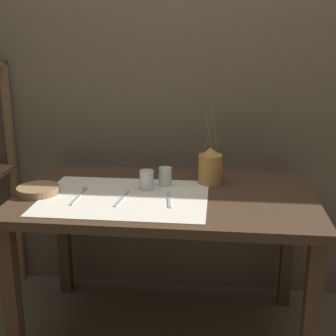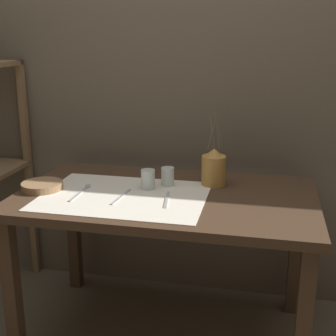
% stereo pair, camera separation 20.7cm
% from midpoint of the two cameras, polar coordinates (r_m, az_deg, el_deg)
% --- Properties ---
extents(ground_plane, '(12.00, 12.00, 0.00)m').
position_cam_midpoint_polar(ground_plane, '(2.45, -2.82, -19.52)').
color(ground_plane, brown).
extents(stone_wall_back, '(7.00, 0.06, 2.40)m').
position_cam_midpoint_polar(stone_wall_back, '(2.50, -1.37, 10.89)').
color(stone_wall_back, brown).
rests_on(stone_wall_back, ground_plane).
extents(wooden_table, '(1.34, 0.79, 0.73)m').
position_cam_midpoint_polar(wooden_table, '(2.14, -3.06, -5.43)').
color(wooden_table, '#422D1E').
rests_on(wooden_table, ground_plane).
extents(linen_cloth, '(0.73, 0.54, 0.00)m').
position_cam_midpoint_polar(linen_cloth, '(2.08, -8.18, -3.60)').
color(linen_cloth, silver).
rests_on(linen_cloth, wooden_table).
extents(pitcher_with_flowers, '(0.11, 0.11, 0.39)m').
position_cam_midpoint_polar(pitcher_with_flowers, '(2.22, 2.52, 0.10)').
color(pitcher_with_flowers, '#B7843D').
rests_on(pitcher_with_flowers, wooden_table).
extents(wooden_bowl, '(0.19, 0.19, 0.04)m').
position_cam_midpoint_polar(wooden_bowl, '(2.20, -18.18, -2.65)').
color(wooden_bowl, '#8E6B47').
rests_on(wooden_bowl, wooden_table).
extents(glass_tumbler_near, '(0.06, 0.06, 0.09)m').
position_cam_midpoint_polar(glass_tumbler_near, '(2.15, -5.39, -1.51)').
color(glass_tumbler_near, silver).
rests_on(glass_tumbler_near, wooden_table).
extents(glass_tumbler_far, '(0.06, 0.06, 0.09)m').
position_cam_midpoint_polar(glass_tumbler_far, '(2.20, -3.04, -1.08)').
color(glass_tumbler_far, silver).
rests_on(glass_tumbler_far, wooden_table).
extents(spoon_outer, '(0.02, 0.22, 0.02)m').
position_cam_midpoint_polar(spoon_outer, '(2.16, -13.13, -2.92)').
color(spoon_outer, '#A8A8AD').
rests_on(spoon_outer, wooden_table).
extents(knife_center, '(0.03, 0.21, 0.00)m').
position_cam_midpoint_polar(knife_center, '(2.05, -8.51, -3.74)').
color(knife_center, '#A8A8AD').
rests_on(knife_center, wooden_table).
extents(fork_outer, '(0.04, 0.20, 0.00)m').
position_cam_midpoint_polar(fork_outer, '(2.02, -2.82, -3.89)').
color(fork_outer, '#A8A8AD').
rests_on(fork_outer, wooden_table).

